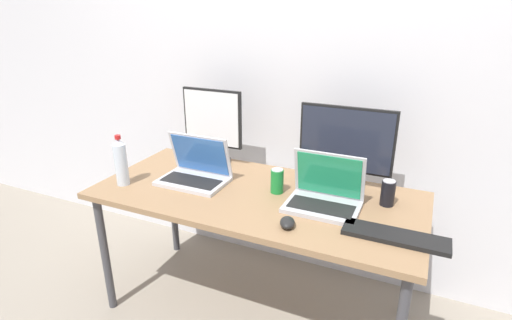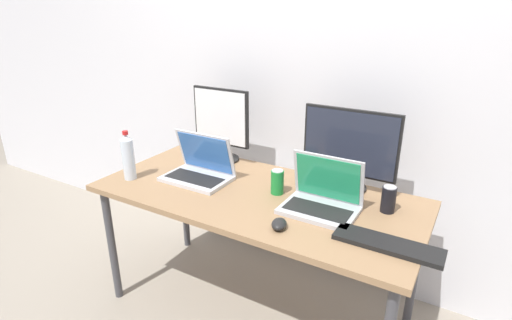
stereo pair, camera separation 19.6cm
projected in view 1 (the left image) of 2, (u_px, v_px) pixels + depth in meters
name	position (u px, v px, depth m)	size (l,w,h in m)	color
ground_plane	(256.00, 309.00, 2.30)	(16.00, 16.00, 0.00)	gray
wall_back	(298.00, 66.00, 2.33)	(7.00, 0.08, 2.60)	silver
work_desk	(256.00, 204.00, 2.05)	(1.66, 0.76, 0.74)	#424247
monitor_left	(212.00, 125.00, 2.36)	(0.38, 0.21, 0.44)	black
monitor_center	(346.00, 145.00, 2.05)	(0.49, 0.21, 0.42)	black
laptop_silver	(196.00, 171.00, 2.15)	(0.36, 0.24, 0.25)	silver
laptop_secondary	(325.00, 195.00, 1.88)	(0.34, 0.24, 0.25)	#B7B7BC
keyboard_main	(395.00, 236.00, 1.63)	(0.42, 0.12, 0.02)	black
mouse_by_keyboard	(287.00, 223.00, 1.71)	(0.06, 0.09, 0.04)	black
water_bottle	(121.00, 162.00, 2.09)	(0.07, 0.07, 0.27)	silver
soda_can_near_keyboard	(277.00, 181.00, 2.02)	(0.07, 0.07, 0.13)	#197F33
soda_can_by_laptop	(388.00, 193.00, 1.89)	(0.07, 0.07, 0.13)	black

